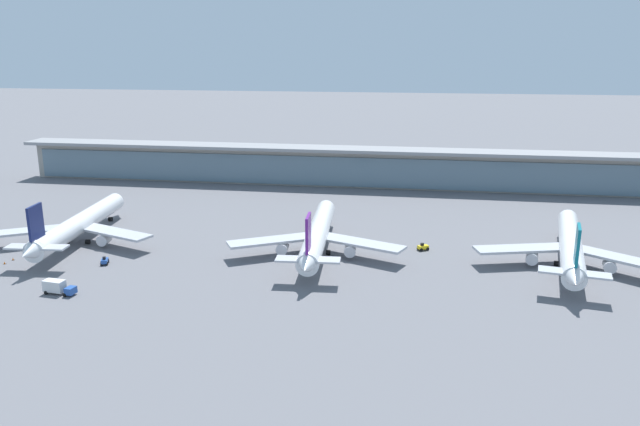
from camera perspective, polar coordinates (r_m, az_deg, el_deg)
name	(u,v)px	position (r m, az deg, el deg)	size (l,w,h in m)	color
ground_plane	(306,264)	(155.01, -1.29, -4.72)	(1200.00, 1200.00, 0.00)	slate
airliner_left_stand	(78,225)	(183.01, -21.39, -1.01)	(46.05, 60.12, 16.00)	white
airliner_centre_stand	(318,234)	(161.71, -0.23, -1.98)	(46.13, 60.11, 16.00)	white
airliner_right_stand	(571,246)	(164.45, 22.10, -2.84)	(45.45, 59.82, 16.00)	white
service_truck_near_nose_white	(48,234)	(192.52, -23.77, -1.81)	(5.96, 5.56, 2.70)	silver
service_truck_under_wing_blue	(105,261)	(163.62, -19.23, -4.19)	(2.54, 3.26, 2.05)	#234C9E
service_truck_mid_apron_blue	(58,287)	(147.90, -23.04, -6.28)	(7.53, 3.18, 3.10)	#234C9E
service_truck_by_tail_yellow	(423,247)	(167.13, 9.47, -3.12)	(3.33, 2.98, 2.05)	yellow
terminal_building	(348,166)	(239.79, 2.62, 4.35)	(262.33, 12.80, 15.20)	#9E998E
safety_cone_alpha	(4,263)	(173.75, -27.08, -4.11)	(0.62, 0.62, 0.70)	orange
safety_cone_bravo	(13,259)	(175.84, -26.44, -3.82)	(0.62, 0.62, 0.70)	orange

